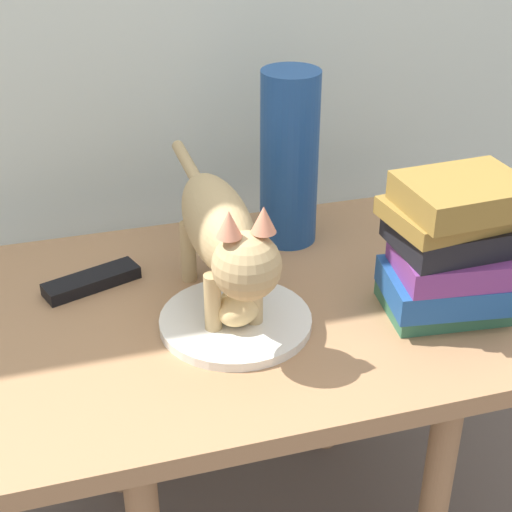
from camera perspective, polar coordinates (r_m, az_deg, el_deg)
The scene contains 7 objects.
side_table at distance 1.22m, azimuth 0.00°, elevation -6.15°, with size 0.86×0.58×0.53m.
plate at distance 1.13m, azimuth -1.50°, elevation -4.78°, with size 0.22×0.22×0.01m, color silver.
bread_roll at distance 1.10m, azimuth -1.27°, elevation -3.65°, with size 0.08×0.06×0.05m, color #E0BC7A.
cat at distance 1.09m, azimuth -2.44°, elevation 1.71°, with size 0.09×0.48×0.23m.
book_stack at distance 1.14m, azimuth 14.12°, elevation 0.55°, with size 0.19×0.16×0.21m.
green_vase at distance 1.29m, azimuth 2.44°, elevation 7.10°, with size 0.10×0.10×0.30m, color navy.
tv_remote at distance 1.24m, azimuth -11.90°, elevation -1.79°, with size 0.15×0.04×0.02m, color black.
Camera 1 is at (-0.28, -0.95, 1.18)m, focal length 54.81 mm.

